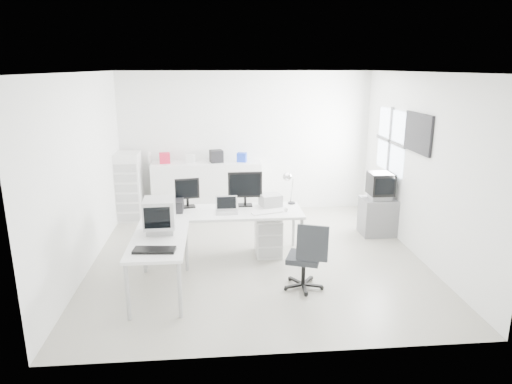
{
  "coord_description": "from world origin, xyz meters",
  "views": [
    {
      "loc": [
        -0.6,
        -6.58,
        2.88
      ],
      "look_at": [
        0.0,
        0.2,
        1.0
      ],
      "focal_mm": 32.0,
      "sensor_mm": 36.0,
      "label": 1
    }
  ],
  "objects": [
    {
      "name": "window",
      "position": [
        2.48,
        1.2,
        1.6
      ],
      "size": [
        0.02,
        1.2,
        1.1
      ],
      "primitive_type": null,
      "color": "white",
      "rests_on": "right_wall"
    },
    {
      "name": "office_chair",
      "position": [
        0.52,
        -1.07,
        0.48
      ],
      "size": [
        0.7,
        0.7,
        0.95
      ],
      "primitive_type": null,
      "rotation": [
        0.0,
        0.0,
        -0.34
      ],
      "color": "#292C2F",
      "rests_on": "floor"
    },
    {
      "name": "lcd_monitor_small",
      "position": [
        -1.06,
        0.31,
        0.99
      ],
      "size": [
        0.41,
        0.28,
        0.47
      ],
      "primitive_type": null,
      "rotation": [
        0.0,
        0.0,
        0.18
      ],
      "color": "black",
      "rests_on": "main_desk"
    },
    {
      "name": "clutter_box_a",
      "position": [
        -1.6,
        2.24,
        1.16
      ],
      "size": [
        0.22,
        0.2,
        0.2
      ],
      "primitive_type": "cube",
      "rotation": [
        0.0,
        0.0,
        0.14
      ],
      "color": "red",
      "rests_on": "sideboard"
    },
    {
      "name": "laptop",
      "position": [
        -0.46,
        -0.04,
        0.87
      ],
      "size": [
        0.36,
        0.37,
        0.24
      ],
      "primitive_type": null,
      "rotation": [
        0.0,
        0.0,
        0.01
      ],
      "color": "#B7B7BA",
      "rests_on": "main_desk"
    },
    {
      "name": "main_desk",
      "position": [
        -0.51,
        0.06,
        0.38
      ],
      "size": [
        2.4,
        0.8,
        0.75
      ],
      "primitive_type": null,
      "color": "white",
      "rests_on": "floor"
    },
    {
      "name": "floor",
      "position": [
        0.0,
        0.0,
        0.0
      ],
      "size": [
        5.0,
        5.0,
        0.01
      ],
      "primitive_type": "cube",
      "color": "silver",
      "rests_on": "ground"
    },
    {
      "name": "tv_cabinet",
      "position": [
        2.22,
        0.83,
        0.33
      ],
      "size": [
        0.6,
        0.49,
        0.65
      ],
      "primitive_type": "cube",
      "color": "slate",
      "rests_on": "floor"
    },
    {
      "name": "sideboard",
      "position": [
        -0.8,
        2.24,
        0.53
      ],
      "size": [
        2.13,
        0.53,
        1.06
      ],
      "primitive_type": "cube",
      "color": "white",
      "rests_on": "floor"
    },
    {
      "name": "black_keyboard",
      "position": [
        -1.36,
        -1.44,
        0.77
      ],
      "size": [
        0.51,
        0.24,
        0.03
      ],
      "primitive_type": "cube",
      "rotation": [
        0.0,
        0.0,
        -0.09
      ],
      "color": "black",
      "rests_on": "side_desk"
    },
    {
      "name": "drawer_pedestal",
      "position": [
        0.19,
        0.11,
        0.3
      ],
      "size": [
        0.4,
        0.5,
        0.6
      ],
      "primitive_type": "cube",
      "color": "white",
      "rests_on": "floor"
    },
    {
      "name": "wall_picture",
      "position": [
        2.47,
        0.1,
        1.9
      ],
      "size": [
        0.04,
        0.9,
        0.6
      ],
      "primitive_type": null,
      "color": "black",
      "rests_on": "right_wall"
    },
    {
      "name": "lcd_monitor_large",
      "position": [
        -0.16,
        0.31,
        1.03
      ],
      "size": [
        0.53,
        0.21,
        0.56
      ],
      "primitive_type": null,
      "rotation": [
        0.0,
        0.0,
        0.0
      ],
      "color": "black",
      "rests_on": "main_desk"
    },
    {
      "name": "clutter_bottle",
      "position": [
        -1.9,
        2.28,
        1.17
      ],
      "size": [
        0.07,
        0.07,
        0.22
      ],
      "primitive_type": "cylinder",
      "color": "white",
      "rests_on": "sideboard"
    },
    {
      "name": "white_keyboard",
      "position": [
        0.14,
        -0.09,
        0.76
      ],
      "size": [
        0.49,
        0.27,
        0.02
      ],
      "primitive_type": "cube",
      "rotation": [
        0.0,
        0.0,
        0.29
      ],
      "color": "white",
      "rests_on": "main_desk"
    },
    {
      "name": "inkjet_printer",
      "position": [
        -1.36,
        0.16,
        0.84
      ],
      "size": [
        0.49,
        0.38,
        0.17
      ],
      "primitive_type": "cube",
      "rotation": [
        0.0,
        0.0,
        -0.0
      ],
      "color": "black",
      "rests_on": "main_desk"
    },
    {
      "name": "crt_monitor",
      "position": [
        -1.36,
        -0.79,
        0.98
      ],
      "size": [
        0.42,
        0.42,
        0.47
      ],
      "primitive_type": null,
      "rotation": [
        0.0,
        0.0,
        0.03
      ],
      "color": "#B7B7BA",
      "rests_on": "side_desk"
    },
    {
      "name": "back_wall",
      "position": [
        0.0,
        2.5,
        1.4
      ],
      "size": [
        5.0,
        0.02,
        2.8
      ],
      "primitive_type": "cube",
      "color": "white",
      "rests_on": "floor"
    },
    {
      "name": "right_wall",
      "position": [
        2.5,
        0.0,
        1.4
      ],
      "size": [
        0.02,
        5.0,
        2.8
      ],
      "primitive_type": "cube",
      "color": "white",
      "rests_on": "floor"
    },
    {
      "name": "side_desk",
      "position": [
        -1.36,
        -1.04,
        0.38
      ],
      "size": [
        0.7,
        1.4,
        0.75
      ],
      "primitive_type": null,
      "color": "white",
      "rests_on": "floor"
    },
    {
      "name": "crt_tv",
      "position": [
        2.22,
        0.83,
        0.88
      ],
      "size": [
        0.5,
        0.48,
        0.45
      ],
      "primitive_type": null,
      "color": "black",
      "rests_on": "tv_cabinet"
    },
    {
      "name": "clutter_box_c",
      "position": [
        -0.6,
        2.24,
        1.18
      ],
      "size": [
        0.28,
        0.27,
        0.24
      ],
      "primitive_type": "cube",
      "rotation": [
        0.0,
        0.0,
        0.25
      ],
      "color": "black",
      "rests_on": "sideboard"
    },
    {
      "name": "desk_lamp",
      "position": [
        0.59,
        0.36,
        1.0
      ],
      "size": [
        0.19,
        0.19,
        0.5
      ],
      "primitive_type": null,
      "rotation": [
        0.0,
        0.0,
        0.14
      ],
      "color": "silver",
      "rests_on": "main_desk"
    },
    {
      "name": "laser_printer",
      "position": [
        0.24,
        0.28,
        0.84
      ],
      "size": [
        0.38,
        0.34,
        0.18
      ],
      "primitive_type": "cube",
      "rotation": [
        0.0,
        0.0,
        0.26
      ],
      "color": "#A4A4A4",
      "rests_on": "main_desk"
    },
    {
      "name": "ceiling",
      "position": [
        0.0,
        0.0,
        2.8
      ],
      "size": [
        5.0,
        5.0,
        0.01
      ],
      "primitive_type": "cube",
      "color": "white",
      "rests_on": "back_wall"
    },
    {
      "name": "clutter_box_d",
      "position": [
        -0.1,
        2.24,
        1.15
      ],
      "size": [
        0.21,
        0.2,
        0.18
      ],
      "primitive_type": "cube",
      "rotation": [
        0.0,
        0.0,
        -0.26
      ],
      "color": "blue",
      "rests_on": "sideboard"
    },
    {
      "name": "clutter_box_b",
      "position": [
        -1.1,
        2.24,
        1.14
      ],
      "size": [
        0.19,
        0.17,
        0.16
      ],
      "primitive_type": "cube",
      "rotation": [
        0.0,
        0.0,
        -0.25
      ],
      "color": "white",
      "rests_on": "sideboard"
    },
    {
      "name": "white_mouse",
      "position": [
        0.44,
        -0.04,
        0.78
      ],
      "size": [
        0.07,
        0.07,
        0.07
      ],
      "primitive_type": "sphere",
      "color": "white",
      "rests_on": "main_desk"
    },
    {
      "name": "left_wall",
      "position": [
        -2.5,
        0.0,
        1.4
      ],
      "size": [
        0.02,
        5.0,
        2.8
      ],
      "primitive_type": "cube",
      "color": "white",
      "rests_on": "floor"
    },
    {
      "name": "filing_cabinet",
      "position": [
        -2.28,
        2.07,
        0.65
      ],
      "size": [
        0.46,
        0.54,
        1.31
      ],
      "primitive_type": "cube",
      "color": "white",
      "rests_on": "floor"
    }
  ]
}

